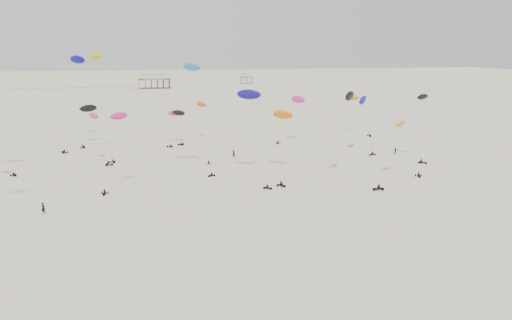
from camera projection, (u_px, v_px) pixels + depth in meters
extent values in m
plane|color=beige|center=(192.00, 117.00, 197.09)|extent=(900.00, 900.00, 0.00)
cube|color=brown|center=(154.00, 79.00, 336.15)|extent=(21.00, 13.00, 0.30)
cube|color=silver|center=(154.00, 77.00, 335.77)|extent=(14.00, 8.40, 3.20)
cube|color=#B2B2AD|center=(154.00, 74.00, 335.38)|extent=(15.00, 9.00, 0.30)
cube|color=brown|center=(246.00, 77.00, 380.27)|extent=(9.00, 7.00, 0.30)
cube|color=silver|center=(246.00, 75.00, 379.98)|extent=(5.60, 4.20, 2.40)
cube|color=#B2B2AD|center=(246.00, 73.00, 379.68)|extent=(6.00, 4.50, 0.30)
cube|color=black|center=(74.00, 88.00, 325.75)|extent=(80.00, 0.10, 0.10)
cylinder|color=gray|center=(422.00, 130.00, 118.44)|extent=(0.03, 0.03, 14.89)
ellipsoid|color=black|center=(423.00, 97.00, 119.52)|extent=(3.96, 2.71, 1.83)
cylinder|color=gray|center=(112.00, 155.00, 93.29)|extent=(0.03, 0.03, 13.84)
ellipsoid|color=#C82F79|center=(119.00, 116.00, 94.20)|extent=(3.65, 2.67, 1.70)
cylinder|color=gray|center=(282.00, 149.00, 103.54)|extent=(0.03, 0.03, 18.12)
ellipsoid|color=orange|center=(283.00, 115.00, 109.29)|extent=(4.91, 4.57, 2.40)
cylinder|color=gray|center=(258.00, 140.00, 100.51)|extent=(0.03, 0.03, 20.37)
ellipsoid|color=#160B91|center=(249.00, 94.00, 104.83)|extent=(5.71, 4.57, 2.67)
cylinder|color=gray|center=(77.00, 130.00, 134.98)|extent=(0.03, 0.03, 16.97)
ellipsoid|color=black|center=(88.00, 108.00, 141.03)|extent=(5.57, 4.25, 2.59)
cylinder|color=gray|center=(104.00, 109.00, 120.55)|extent=(0.03, 0.03, 26.25)
ellipsoid|color=yellow|center=(96.00, 56.00, 123.11)|extent=(3.93, 3.48, 1.91)
cylinder|color=gray|center=(363.00, 142.00, 98.70)|extent=(0.03, 0.03, 19.15)
ellipsoid|color=black|center=(350.00, 96.00, 102.05)|extent=(4.13, 4.50, 2.22)
cylinder|color=gray|center=(101.00, 140.00, 116.35)|extent=(0.03, 0.03, 11.63)
ellipsoid|color=#E2359B|center=(94.00, 116.00, 117.45)|extent=(3.04, 3.44, 1.67)
cylinder|color=gray|center=(201.00, 122.00, 106.11)|extent=(0.03, 0.03, 22.45)
ellipsoid|color=#1A8DC4|center=(192.00, 67.00, 106.61)|extent=(4.72, 4.89, 2.33)
cylinder|color=gray|center=(367.00, 128.00, 127.48)|extent=(0.03, 0.03, 12.98)
ellipsoid|color=#0D11B2|center=(363.00, 100.00, 128.48)|extent=(5.05, 5.87, 2.80)
cylinder|color=gray|center=(0.00, 126.00, 104.69)|extent=(0.03, 0.03, 20.59)
cylinder|color=gray|center=(80.00, 103.00, 140.02)|extent=(0.03, 0.03, 26.30)
ellipsoid|color=#0D0A8E|center=(77.00, 60.00, 144.41)|extent=(5.87, 5.62, 2.89)
cylinder|color=gray|center=(192.00, 124.00, 143.98)|extent=(0.03, 0.03, 15.05)
ellipsoid|color=orange|center=(201.00, 104.00, 148.40)|extent=(4.06, 5.02, 2.32)
cylinder|color=gray|center=(173.00, 130.00, 138.93)|extent=(0.03, 0.03, 9.92)
ellipsoid|color=#E3358C|center=(176.00, 113.00, 141.24)|extent=(5.24, 3.32, 2.41)
cylinder|color=gray|center=(288.00, 122.00, 142.27)|extent=(0.03, 0.03, 12.79)
ellipsoid|color=#D4319B|center=(298.00, 99.00, 142.93)|extent=(4.03, 5.06, 2.38)
cylinder|color=gray|center=(410.00, 150.00, 104.46)|extent=(0.03, 0.03, 10.78)
ellipsoid|color=orange|center=(400.00, 124.00, 103.84)|extent=(3.79, 3.42, 1.73)
cylinder|color=gray|center=(194.00, 139.00, 116.29)|extent=(0.03, 0.03, 12.70)
ellipsoid|color=black|center=(178.00, 113.00, 115.41)|extent=(3.71, 3.35, 1.69)
cylinder|color=gray|center=(362.00, 117.00, 156.96)|extent=(0.03, 0.03, 14.33)
ellipsoid|color=orange|center=(354.00, 98.00, 160.69)|extent=(3.86, 1.87, 1.78)
imported|color=black|center=(44.00, 213.00, 81.90)|extent=(0.95, 0.85, 2.18)
imported|color=black|center=(395.00, 154.00, 128.15)|extent=(1.08, 0.83, 1.95)
imported|color=black|center=(234.00, 157.00, 123.91)|extent=(1.00, 0.99, 2.29)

